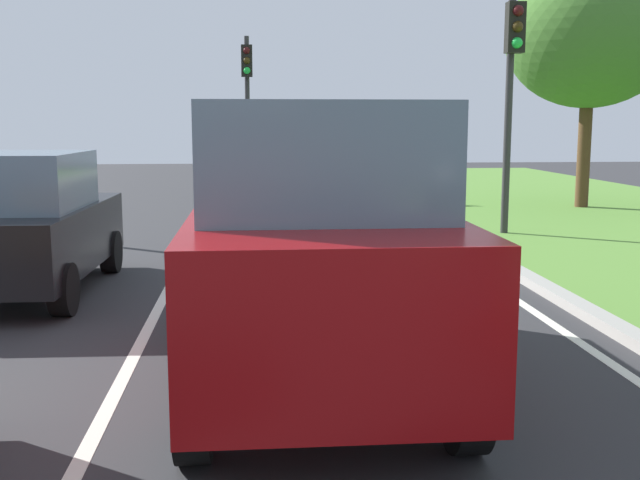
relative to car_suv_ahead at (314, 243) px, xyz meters
name	(u,v)px	position (x,y,z in m)	size (l,w,h in m)	color
ground_plane	(224,278)	(-0.91, 4.30, -1.17)	(60.00, 60.00, 0.00)	#2D2D30
lane_line_center	(173,279)	(-1.61, 4.30, -1.16)	(0.12, 32.00, 0.01)	silver
lane_line_right_edge	(478,274)	(2.69, 4.30, -1.16)	(0.12, 32.00, 0.01)	silver
curb_right	(512,269)	(3.19, 4.30, -1.11)	(0.24, 48.00, 0.12)	#9E9B93
car_suv_ahead	(314,243)	(0.00, 0.00, 0.00)	(1.98, 4.51, 2.28)	maroon
car_hatchback_far	(25,224)	(-3.33, 3.58, -0.28)	(1.81, 3.74, 1.78)	black
traffic_light_near_right	(512,72)	(4.27, 7.76, 1.89)	(0.32, 0.50, 4.44)	#2D2D2D
traffic_light_far_median	(247,89)	(-0.63, 16.49, 1.94)	(0.32, 0.50, 4.61)	#2D2D2D
tree_roadside_far	(590,37)	(7.66, 12.14, 3.02)	(4.04, 4.04, 5.91)	#4C331E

